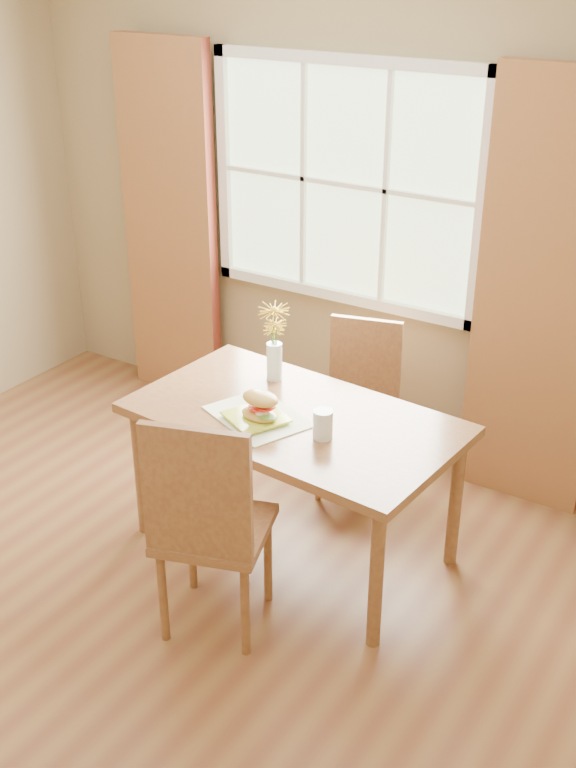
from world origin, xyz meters
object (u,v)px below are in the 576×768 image
Objects in this scene: dining_table at (294,429)px; flower_vase at (274,335)px; chair_near at (207,520)px; croissant_sandwich at (260,406)px; chair_far at (359,399)px; water_glass at (323,425)px.

flower_vase is at bearing 141.06° from dining_table.
flower_vase is (-0.28, 0.26, 0.31)m from dining_table.
chair_near reaches higher than croissant_sandwich.
flower_vase is (-0.26, -0.42, 0.46)m from chair_far.
croissant_sandwich is 1.46× the size of water_glass.
chair_far is at bearing 88.62° from croissant_sandwich.
dining_table is 1.47× the size of chair_near.
dining_table is 1.70× the size of chair_far.
chair_near reaches higher than dining_table.
chair_near is at bearing -75.15° from croissant_sandwich.
croissant_sandwich is at bearing 83.21° from chair_near.
chair_near is 2.71× the size of flower_vase.
dining_table is at bearing 73.90° from chair_near.
chair_near is 1.39m from chair_far.
chair_near is 5.50× the size of croissant_sandwich.
chair_near is 1.09m from flower_vase.
croissant_sandwich is 0.49× the size of flower_vase.
chair_far is at bearing 73.61° from chair_near.
flower_vase is (-0.49, 0.37, 0.17)m from water_glass.
water_glass is 0.64m from flower_vase.
croissant_sandwich reaches higher than dining_table.
chair_near is 0.62m from croissant_sandwich.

